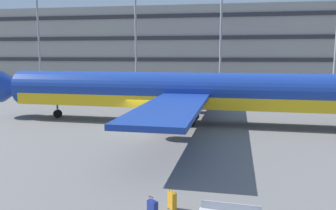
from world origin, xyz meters
name	(u,v)px	position (x,y,z in m)	size (l,w,h in m)	color
ground_plane	(135,127)	(0.00, 0.00, 0.00)	(600.00, 600.00, 0.00)	slate
terminal_structure	(187,50)	(0.00, 42.73, 7.94)	(156.13, 21.41, 15.87)	gray
airliner	(183,92)	(4.25, 2.78, 3.12)	(41.63, 33.69, 10.62)	navy
light_mast_left	(37,9)	(-25.37, 26.93, 15.00)	(1.80, 0.50, 26.51)	gray
light_mast_center_left	(136,26)	(-7.15, 26.93, 11.71)	(1.80, 0.50, 20.09)	gray
light_mast_center_right	(221,13)	(7.39, 26.93, 13.54)	(1.80, 0.50, 23.64)	gray
suitcase_large	(172,200)	(6.24, -16.66, 0.44)	(0.47, 0.50, 1.04)	orange
suitcase_purple	(152,209)	(5.53, -17.51, 0.40)	(0.52, 0.48, 0.96)	navy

